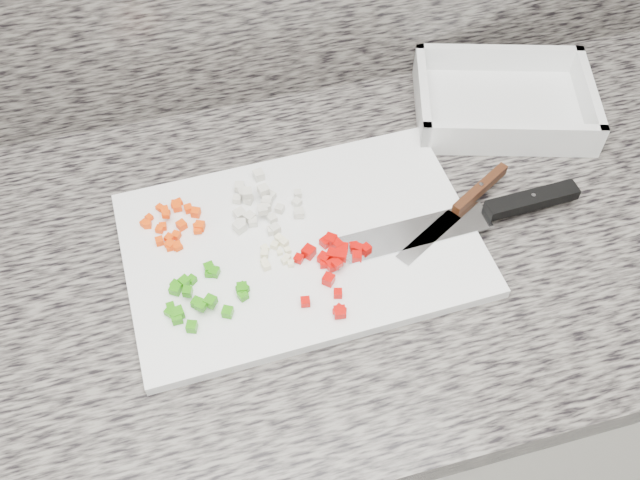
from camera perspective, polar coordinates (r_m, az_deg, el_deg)
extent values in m
cube|color=silver|center=(1.33, -2.72, -13.01)|extent=(3.92, 0.62, 0.86)
cube|color=#69645D|center=(0.94, -3.76, -1.76)|extent=(3.96, 0.64, 0.04)
cube|color=white|center=(0.92, -1.53, -0.33)|extent=(0.46, 0.31, 0.01)
cube|color=#F74205|center=(0.93, -12.71, -0.09)|extent=(0.01, 0.01, 0.01)
cube|color=#F74205|center=(0.92, -11.37, -0.45)|extent=(0.01, 0.01, 0.01)
cube|color=#F74205|center=(0.94, -9.59, 1.11)|extent=(0.02, 0.02, 0.01)
cube|color=#F74205|center=(0.95, -12.21, 2.04)|extent=(0.01, 0.01, 0.01)
cube|color=#F74205|center=(0.96, -11.37, 2.63)|extent=(0.01, 0.01, 0.01)
cube|color=#F74205|center=(0.92, -11.90, -0.35)|extent=(0.02, 0.02, 0.01)
cube|color=#F74205|center=(0.96, -12.32, 2.35)|extent=(0.01, 0.01, 0.01)
cube|color=#F74205|center=(0.94, -12.70, 0.86)|extent=(0.01, 0.01, 0.01)
cube|color=#F74205|center=(0.95, -13.86, 1.28)|extent=(0.01, 0.01, 0.01)
cube|color=#F74205|center=(0.95, -13.64, 1.23)|extent=(0.01, 0.01, 0.01)
cube|color=#F74205|center=(0.97, -12.70, 2.56)|extent=(0.01, 0.01, 0.01)
cube|color=#F74205|center=(0.92, -11.96, -0.57)|extent=(0.01, 0.01, 0.01)
cube|color=#F74205|center=(0.93, -11.95, 0.17)|extent=(0.01, 0.01, 0.01)
cube|color=#F74205|center=(0.94, -9.72, 1.08)|extent=(0.01, 0.01, 0.01)
cube|color=#F74205|center=(0.93, -11.44, 0.36)|extent=(0.01, 0.01, 0.01)
cube|color=#F74205|center=(0.95, -9.91, 2.18)|extent=(0.01, 0.01, 0.01)
cube|color=#F74205|center=(0.96, -13.51, 1.76)|extent=(0.01, 0.01, 0.01)
cube|color=#F74205|center=(0.94, -11.02, 1.18)|extent=(0.01, 0.01, 0.01)
cube|color=#F74205|center=(0.92, -11.32, -0.50)|extent=(0.01, 0.01, 0.01)
cube|color=#F74205|center=(0.97, -11.54, 2.83)|extent=(0.01, 0.01, 0.01)
cube|color=#F74205|center=(0.97, -11.25, 2.99)|extent=(0.01, 0.01, 0.01)
cube|color=#F74205|center=(0.96, -10.48, 2.49)|extent=(0.01, 0.01, 0.01)
cube|color=#F74205|center=(0.95, -12.46, 1.07)|extent=(0.01, 0.01, 0.01)
cube|color=#F74205|center=(0.93, -9.77, 0.82)|extent=(0.01, 0.01, 0.01)
cube|color=silver|center=(0.95, -4.28, 3.07)|extent=(0.02, 0.02, 0.01)
cube|color=silver|center=(0.95, -1.86, 3.03)|extent=(0.01, 0.01, 0.01)
cube|color=silver|center=(0.96, -5.76, 3.24)|extent=(0.02, 0.02, 0.01)
cube|color=silver|center=(0.93, -4.61, 2.44)|extent=(0.01, 0.01, 0.01)
cube|color=silver|center=(0.92, -3.89, 0.76)|extent=(0.01, 0.01, 0.01)
cube|color=silver|center=(0.96, -6.65, 3.28)|extent=(0.01, 0.01, 0.01)
cube|color=silver|center=(0.94, -6.44, 2.08)|extent=(0.02, 0.02, 0.01)
cube|color=silver|center=(0.96, -1.79, 3.71)|extent=(0.01, 0.01, 0.01)
cube|color=silver|center=(0.96, -6.17, 3.75)|extent=(0.01, 0.01, 0.01)
cube|color=silver|center=(0.97, -6.46, 4.28)|extent=(0.02, 0.02, 0.01)
cube|color=silver|center=(0.92, -3.63, 0.88)|extent=(0.02, 0.02, 0.01)
cube|color=silver|center=(0.94, -1.69, 2.19)|extent=(0.01, 0.01, 0.01)
cube|color=silver|center=(0.95, -4.39, 2.60)|extent=(0.01, 0.01, 0.01)
cube|color=silver|center=(0.93, -5.40, 1.46)|extent=(0.01, 0.01, 0.01)
cube|color=silver|center=(0.94, -5.65, 1.82)|extent=(0.02, 0.02, 0.01)
cube|color=silver|center=(0.95, -5.85, 3.77)|extent=(0.01, 0.01, 0.01)
cube|color=silver|center=(0.95, -4.56, 4.01)|extent=(0.02, 0.02, 0.01)
cube|color=silver|center=(0.93, -3.85, 1.73)|extent=(0.01, 0.01, 0.01)
cube|color=silver|center=(0.93, -6.45, 1.06)|extent=(0.02, 0.02, 0.01)
cube|color=silver|center=(0.93, -6.32, 1.25)|extent=(0.01, 0.01, 0.01)
cube|color=silver|center=(0.96, -3.92, 3.58)|extent=(0.01, 0.01, 0.01)
cube|color=silver|center=(0.98, -4.93, 5.19)|extent=(0.01, 0.01, 0.01)
cube|color=silver|center=(0.94, -3.25, 2.51)|extent=(0.01, 0.01, 0.01)
cube|color=#26850C|center=(0.89, -10.77, -3.29)|extent=(0.02, 0.02, 0.01)
cube|color=#26850C|center=(0.87, -10.55, -4.08)|extent=(0.01, 0.01, 0.01)
cube|color=#26850C|center=(0.88, -11.49, -3.87)|extent=(0.02, 0.02, 0.01)
cube|color=#26850C|center=(0.86, -11.28, -5.74)|extent=(0.02, 0.02, 0.01)
cube|color=#26850C|center=(0.85, -9.50, -5.19)|extent=(0.02, 0.02, 0.01)
cube|color=#26850C|center=(0.89, -8.89, -2.64)|extent=(0.01, 0.01, 0.01)
cube|color=#26850C|center=(0.87, -6.21, -3.89)|extent=(0.02, 0.02, 0.01)
cube|color=#26850C|center=(0.86, -7.41, -5.73)|extent=(0.02, 0.02, 0.01)
cube|color=#26850C|center=(0.89, -11.50, -3.50)|extent=(0.01, 0.01, 0.01)
cube|color=#26850C|center=(0.85, -10.22, -6.84)|extent=(0.02, 0.02, 0.01)
cube|color=#26850C|center=(0.87, -11.91, -5.65)|extent=(0.01, 0.01, 0.01)
cube|color=#26850C|center=(0.86, -8.75, -4.87)|extent=(0.02, 0.02, 0.01)
cube|color=#26850C|center=(0.87, -11.85, -5.26)|extent=(0.01, 0.01, 0.01)
cube|color=#26850C|center=(0.89, -10.21, -3.15)|extent=(0.01, 0.01, 0.01)
cube|color=#26850C|center=(0.87, -9.79, -4.98)|extent=(0.02, 0.02, 0.01)
cube|color=#26850C|center=(0.87, -6.19, -4.43)|extent=(0.01, 0.01, 0.01)
cube|color=#26850C|center=(0.87, -6.24, -3.89)|extent=(0.01, 0.01, 0.01)
cube|color=#26850C|center=(0.86, -11.37, -6.14)|extent=(0.01, 0.01, 0.01)
cube|color=#26850C|center=(0.89, -8.47, -2.53)|extent=(0.02, 0.02, 0.01)
cube|color=#26850C|center=(0.89, -8.85, -2.20)|extent=(0.01, 0.01, 0.01)
cube|color=#C00602|center=(0.89, 1.01, -1.18)|extent=(0.02, 0.02, 0.01)
cube|color=#C00602|center=(0.85, 1.57, -5.68)|extent=(0.02, 0.02, 0.01)
cube|color=#C00602|center=(0.87, 0.69, -3.18)|extent=(0.02, 0.02, 0.01)
cube|color=#C00602|center=(0.89, 2.97, -1.31)|extent=(0.01, 0.01, 0.01)
cube|color=#C00602|center=(0.90, 1.41, -0.38)|extent=(0.02, 0.02, 0.01)
cube|color=#C00602|center=(0.85, 1.59, -5.78)|extent=(0.02, 0.02, 0.01)
cube|color=#C00602|center=(0.86, -1.18, -4.96)|extent=(0.01, 0.01, 0.01)
cube|color=#C00602|center=(0.89, -1.72, -1.48)|extent=(0.02, 0.02, 0.01)
cube|color=#C00602|center=(0.90, 3.70, -0.68)|extent=(0.02, 0.02, 0.01)
cube|color=#C00602|center=(0.91, 0.85, 0.04)|extent=(0.02, 0.02, 0.01)
cube|color=#C00602|center=(0.89, 0.31, -1.90)|extent=(0.01, 0.01, 0.01)
cube|color=#C00602|center=(0.88, 0.98, -2.05)|extent=(0.02, 0.02, 0.01)
cube|color=#C00602|center=(0.91, 1.04, -0.09)|extent=(0.01, 0.01, 0.01)
cube|color=#C00602|center=(0.90, 2.74, -0.52)|extent=(0.01, 0.01, 0.01)
cube|color=#C00602|center=(0.90, 3.13, -0.69)|extent=(0.01, 0.01, 0.01)
cube|color=#C00602|center=(0.89, 0.29, -1.45)|extent=(0.02, 0.02, 0.01)
cube|color=#C00602|center=(0.90, -0.90, -0.95)|extent=(0.02, 0.02, 0.01)
cube|color=#C00602|center=(0.88, 1.71, -1.21)|extent=(0.02, 0.02, 0.01)
cube|color=#C00602|center=(0.90, 1.91, -0.61)|extent=(0.01, 0.01, 0.01)
cube|color=#C00602|center=(0.88, 1.38, -1.92)|extent=(0.01, 0.01, 0.01)
cube|color=#C00602|center=(0.91, 0.44, -0.17)|extent=(0.02, 0.02, 0.01)
cube|color=#C00602|center=(0.86, 1.44, -4.29)|extent=(0.01, 0.01, 0.01)
cube|color=#FBF5C2|center=(0.90, -2.60, -0.84)|extent=(0.01, 0.01, 0.01)
cube|color=#FBF5C2|center=(0.91, -3.31, 0.16)|extent=(0.01, 0.01, 0.01)
cube|color=#FBF5C2|center=(0.90, -2.65, -1.43)|extent=(0.01, 0.01, 0.01)
cube|color=#FBF5C2|center=(0.89, -2.34, -1.89)|extent=(0.01, 0.01, 0.01)
cube|color=#FBF5C2|center=(0.89, -2.85, -1.68)|extent=(0.01, 0.01, 0.01)
cube|color=#FBF5C2|center=(0.90, -3.25, -1.00)|extent=(0.01, 0.01, 0.01)
cube|color=#FBF5C2|center=(0.89, -4.37, -2.06)|extent=(0.01, 0.01, 0.01)
cube|color=#FBF5C2|center=(0.90, -4.47, -1.10)|extent=(0.01, 0.01, 0.01)
cube|color=#FBF5C2|center=(0.91, -3.65, -0.43)|extent=(0.01, 0.01, 0.01)
cube|color=#FBF5C2|center=(0.89, -4.49, -1.72)|extent=(0.01, 0.01, 0.01)
cube|color=#FBF5C2|center=(0.91, -2.91, -0.22)|extent=(0.01, 0.01, 0.01)
cube|color=#FBF5C2|center=(0.91, -4.44, -0.66)|extent=(0.01, 0.01, 0.01)
cube|color=#FBF5C2|center=(0.89, -4.33, -2.09)|extent=(0.01, 0.01, 0.01)
cube|color=#FBF5C2|center=(0.90, -1.86, -1.39)|extent=(0.01, 0.01, 0.01)
cube|color=silver|center=(0.93, 7.73, 0.60)|extent=(0.20, 0.05, 0.00)
cube|color=black|center=(0.99, 16.59, 3.09)|extent=(0.13, 0.03, 0.02)
cylinder|color=silver|center=(0.98, 16.71, 3.43)|extent=(0.01, 0.01, 0.00)
cube|color=silver|center=(0.93, 8.69, 0.20)|extent=(0.10, 0.07, 0.00)
cube|color=#411C10|center=(0.98, 12.68, 4.00)|extent=(0.10, 0.06, 0.02)
cylinder|color=silver|center=(0.98, 12.77, 4.34)|extent=(0.01, 0.01, 0.00)
cube|color=white|center=(1.13, 14.29, 10.13)|extent=(0.30, 0.25, 0.01)
cube|color=white|center=(1.18, 14.01, 13.96)|extent=(0.25, 0.09, 0.04)
cube|color=white|center=(1.05, 15.18, 7.98)|extent=(0.25, 0.09, 0.04)
cube|color=white|center=(1.15, 20.63, 10.68)|extent=(0.06, 0.18, 0.04)
cube|color=white|center=(1.09, 8.17, 11.49)|extent=(0.06, 0.18, 0.04)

